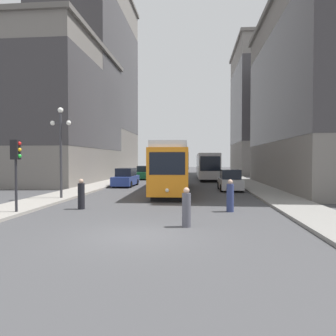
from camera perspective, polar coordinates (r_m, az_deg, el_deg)
name	(u,v)px	position (r m, az deg, el deg)	size (l,w,h in m)	color
ground_plane	(138,235)	(11.33, -5.45, -12.18)	(200.00, 200.00, 0.00)	#424244
sidewalk_left	(137,175)	(51.80, -5.65, -1.32)	(2.77, 120.00, 0.15)	gray
sidewalk_right	(231,176)	(51.19, 11.46, -1.38)	(2.77, 120.00, 0.15)	gray
streetcar	(173,166)	(26.57, 0.95, 0.31)	(2.97, 15.19, 3.89)	black
transit_bus	(207,165)	(42.41, 7.17, 0.56)	(2.83, 12.72, 3.45)	black
parked_car_left_near	(144,173)	(42.20, -4.41, -0.93)	(1.90, 4.37, 1.82)	black
parked_car_left_mid	(126,178)	(31.50, -7.71, -1.79)	(1.95, 4.91, 1.82)	black
parked_car_right_far	(230,181)	(27.53, 11.29, -2.30)	(1.93, 4.26, 1.82)	black
pedestrian_crossing_near	(81,195)	(17.53, -15.60, -4.79)	(0.37, 0.37, 1.64)	black
pedestrian_crossing_far	(186,209)	(12.52, 3.40, -7.42)	(0.35, 0.35, 1.58)	#4C4C56
pedestrian_on_sidewalk	(230,197)	(16.36, 11.31, -5.18)	(0.37, 0.37, 1.67)	navy
traffic_light_near_left	(16,157)	(16.77, -26.06, 1.89)	(0.47, 0.36, 3.49)	#232328
lamp_post_left_near	(61,139)	(21.81, -19.04, 5.02)	(1.41, 0.36, 5.97)	#333338
building_left_corner	(93,78)	(51.89, -13.65, 15.70)	(10.70, 22.94, 29.84)	slate
building_left_midblock	(39,113)	(40.85, -22.62, 9.35)	(16.03, 19.81, 16.18)	slate
building_right_corner	(274,109)	(59.19, 18.80, 10.26)	(14.00, 16.66, 22.74)	gray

